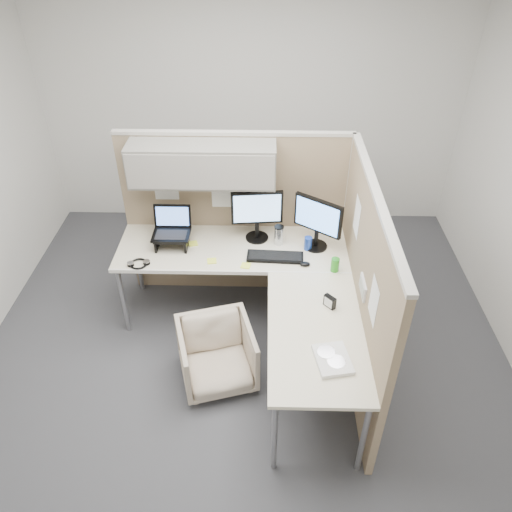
{
  "coord_description": "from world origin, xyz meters",
  "views": [
    {
      "loc": [
        0.17,
        -2.96,
        3.24
      ],
      "look_at": [
        0.1,
        0.25,
        0.85
      ],
      "focal_mm": 35.0,
      "sensor_mm": 36.0,
      "label": 1
    }
  ],
  "objects_px": {
    "keyboard": "(275,257)",
    "monitor_left": "(257,212)",
    "desk": "(259,282)",
    "office_chair": "(217,352)"
  },
  "relations": [
    {
      "from": "monitor_left",
      "to": "keyboard",
      "type": "height_order",
      "value": "monitor_left"
    },
    {
      "from": "desk",
      "to": "office_chair",
      "type": "distance_m",
      "value": 0.65
    },
    {
      "from": "monitor_left",
      "to": "keyboard",
      "type": "distance_m",
      "value": 0.42
    },
    {
      "from": "office_chair",
      "to": "monitor_left",
      "type": "bearing_deg",
      "value": 56.7
    },
    {
      "from": "desk",
      "to": "keyboard",
      "type": "bearing_deg",
      "value": 63.13
    },
    {
      "from": "desk",
      "to": "office_chair",
      "type": "height_order",
      "value": "desk"
    },
    {
      "from": "desk",
      "to": "office_chair",
      "type": "relative_size",
      "value": 3.45
    },
    {
      "from": "monitor_left",
      "to": "keyboard",
      "type": "xyz_separation_m",
      "value": [
        0.16,
        -0.29,
        -0.26
      ]
    },
    {
      "from": "desk",
      "to": "monitor_left",
      "type": "bearing_deg",
      "value": 92.7
    },
    {
      "from": "keyboard",
      "to": "monitor_left",
      "type": "bearing_deg",
      "value": 121.64
    }
  ]
}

